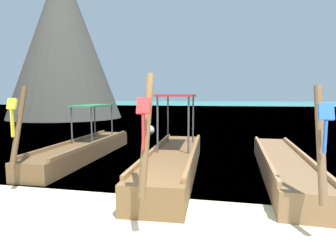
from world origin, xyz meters
TOP-DOWN VIEW (x-y plane):
  - ground at (0.00, 0.00)m, footprint 120.00×120.00m
  - sea_water at (0.00, 61.73)m, footprint 120.00×120.00m
  - longtail_boat_yellow_ribbon at (-3.12, 4.80)m, footprint 1.20×6.49m
  - longtail_boat_red_ribbon at (0.19, 3.57)m, footprint 1.50×6.64m
  - longtail_boat_blue_ribbon at (3.05, 3.95)m, footprint 1.21×6.67m
  - karst_rock at (-14.15, 21.15)m, footprint 12.05×10.62m
  - mooring_buoy_near at (-2.50, 10.73)m, footprint 0.54×0.54m

SIDE VIEW (x-z plane):
  - ground at x=0.00m, z-range 0.00..0.00m
  - sea_water at x=0.00m, z-range 0.00..0.00m
  - mooring_buoy_near at x=-2.50m, z-range 0.00..0.54m
  - longtail_boat_blue_ribbon at x=3.05m, z-range -0.85..1.42m
  - longtail_boat_yellow_ribbon at x=-3.12m, z-range -0.84..1.49m
  - longtail_boat_red_ribbon at x=0.19m, z-range -0.87..1.60m
  - karst_rock at x=-14.15m, z-range -0.34..14.44m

